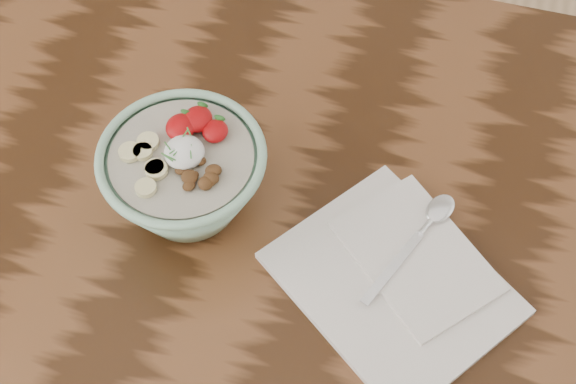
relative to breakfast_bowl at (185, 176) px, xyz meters
The scene contains 4 objects.
table 24.53cm from the breakfast_bowl, ahead, with size 160.00×90.00×75.00cm.
breakfast_bowl is the anchor object (origin of this frame).
napkin 28.09cm from the breakfast_bowl, ahead, with size 33.54×32.46×1.61cm.
spoon 30.15cm from the breakfast_bowl, ahead, with size 9.18×17.98×0.97cm.
Camera 1 is at (8.03, -51.07, 160.92)cm, focal length 50.00 mm.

